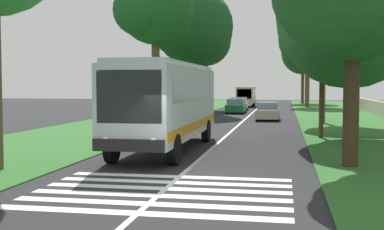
% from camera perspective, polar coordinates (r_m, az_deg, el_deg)
% --- Properties ---
extents(ground, '(160.00, 160.00, 0.00)m').
position_cam_1_polar(ground, '(15.16, -1.89, -7.36)').
color(ground, '#262628').
extents(grass_verge_left, '(120.00, 8.00, 0.04)m').
position_cam_1_polar(grass_verge_left, '(31.79, -10.62, -1.70)').
color(grass_verge_left, '#2D6628').
rests_on(grass_verge_left, ground).
extents(grass_verge_right, '(120.00, 8.00, 0.04)m').
position_cam_1_polar(grass_verge_right, '(30.10, 19.97, -2.13)').
color(grass_verge_right, '#2D6628').
rests_on(grass_verge_right, ground).
extents(centre_line, '(110.00, 0.16, 0.01)m').
position_cam_1_polar(centre_line, '(29.85, 4.24, -2.01)').
color(centre_line, silver).
rests_on(centre_line, ground).
extents(coach_bus, '(11.16, 2.62, 3.73)m').
position_cam_1_polar(coach_bus, '(21.86, -2.76, 1.62)').
color(coach_bus, silver).
rests_on(coach_bus, ground).
extents(zebra_crossing, '(4.95, 6.80, 0.01)m').
position_cam_1_polar(zebra_crossing, '(13.58, -3.40, -8.63)').
color(zebra_crossing, silver).
rests_on(zebra_crossing, ground).
extents(trailing_car_0, '(4.30, 1.78, 1.43)m').
position_cam_1_polar(trailing_car_0, '(40.92, 8.51, 0.37)').
color(trailing_car_0, '#B7A893').
rests_on(trailing_car_0, ground).
extents(trailing_car_1, '(4.30, 1.78, 1.43)m').
position_cam_1_polar(trailing_car_1, '(50.27, 4.98, 0.97)').
color(trailing_car_1, '#145933').
rests_on(trailing_car_1, ground).
extents(trailing_car_2, '(4.30, 1.78, 1.43)m').
position_cam_1_polar(trailing_car_2, '(56.04, 5.30, 1.22)').
color(trailing_car_2, silver).
rests_on(trailing_car_2, ground).
extents(trailing_minibus_0, '(6.00, 2.14, 2.53)m').
position_cam_1_polar(trailing_minibus_0, '(65.28, 6.09, 2.30)').
color(trailing_minibus_0, '#BFB299').
rests_on(trailing_minibus_0, ground).
extents(roadside_tree_left_0, '(6.97, 5.61, 11.31)m').
position_cam_1_polar(roadside_tree_left_0, '(38.11, -4.30, 11.74)').
color(roadside_tree_left_0, brown).
rests_on(roadside_tree_left_0, grass_verge_left).
extents(roadside_tree_left_2, '(9.34, 7.59, 12.11)m').
position_cam_1_polar(roadside_tree_left_2, '(49.78, 0.08, 9.54)').
color(roadside_tree_left_2, brown).
rests_on(roadside_tree_left_2, grass_verge_left).
extents(roadside_tree_left_4, '(6.86, 5.74, 10.63)m').
position_cam_1_polar(roadside_tree_left_4, '(58.10, 1.45, 8.18)').
color(roadside_tree_left_4, '#3D2D1E').
rests_on(roadside_tree_left_4, grass_verge_left).
extents(roadside_tree_right_0, '(6.76, 5.69, 10.65)m').
position_cam_1_polar(roadside_tree_right_0, '(38.27, 14.28, 10.68)').
color(roadside_tree_right_0, brown).
rests_on(roadside_tree_right_0, grass_verge_right).
extents(roadside_tree_right_2, '(8.58, 7.31, 12.10)m').
position_cam_1_polar(roadside_tree_right_2, '(65.59, 12.78, 8.14)').
color(roadside_tree_right_2, brown).
rests_on(roadside_tree_right_2, grass_verge_right).
extents(roadside_tree_right_3, '(8.92, 7.36, 9.94)m').
position_cam_1_polar(roadside_tree_right_3, '(27.10, 16.94, 10.20)').
color(roadside_tree_right_3, '#3D2D1E').
rests_on(roadside_tree_right_3, grass_verge_right).
extents(roadside_tree_right_4, '(7.67, 6.33, 10.58)m').
position_cam_1_polar(roadside_tree_right_4, '(76.49, 12.24, 6.70)').
color(roadside_tree_right_4, brown).
rests_on(roadside_tree_right_4, grass_verge_right).
extents(utility_pole, '(0.24, 1.40, 7.07)m').
position_cam_1_polar(utility_pole, '(27.48, 14.39, 5.17)').
color(utility_pole, '#473828').
rests_on(utility_pole, grass_verge_right).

